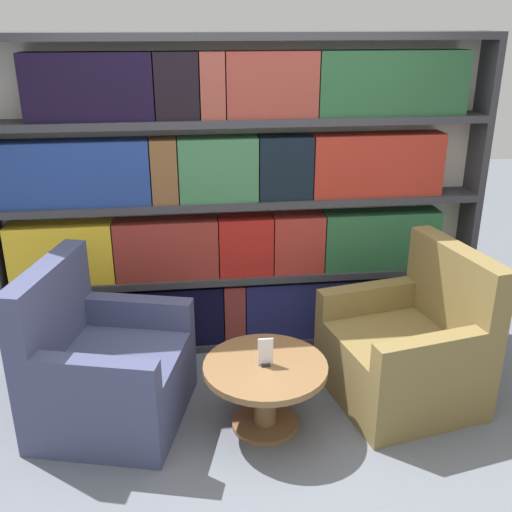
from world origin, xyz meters
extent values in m
plane|color=slate|center=(0.00, 0.00, 0.00)|extent=(14.00, 14.00, 0.00)
cube|color=silver|center=(0.00, 1.38, 1.11)|extent=(3.42, 0.05, 2.23)
cube|color=#333338|center=(1.69, 1.25, 1.11)|extent=(0.05, 0.30, 2.23)
cube|color=#333338|center=(0.00, 1.25, 0.03)|extent=(3.32, 0.30, 0.05)
cube|color=#333338|center=(0.00, 1.25, 0.56)|extent=(3.32, 0.30, 0.05)
cube|color=#333338|center=(0.00, 1.25, 1.11)|extent=(3.32, 0.30, 0.05)
cube|color=#333338|center=(0.00, 1.25, 1.67)|extent=(3.32, 0.30, 0.05)
cube|color=#333338|center=(0.00, 1.25, 2.20)|extent=(3.32, 0.30, 0.05)
cube|color=black|center=(-0.84, 1.23, 0.28)|extent=(1.38, 0.20, 0.45)
cube|color=maroon|center=(-0.07, 1.23, 0.28)|extent=(0.15, 0.20, 0.45)
cube|color=#1D1F4E|center=(0.64, 1.23, 0.28)|extent=(1.26, 0.20, 0.45)
cube|color=gold|center=(-1.26, 1.23, 0.80)|extent=(0.71, 0.20, 0.43)
cube|color=maroon|center=(-0.54, 1.23, 0.80)|extent=(0.72, 0.20, 0.43)
cube|color=#A61C18|center=(0.02, 1.23, 0.80)|extent=(0.38, 0.20, 0.43)
cube|color=#9E2D25|center=(0.40, 1.23, 0.80)|extent=(0.36, 0.20, 0.43)
cube|color=#265B35|center=(1.01, 1.23, 0.80)|extent=(0.85, 0.20, 0.43)
cube|color=navy|center=(-1.12, 1.23, 1.36)|extent=(1.00, 0.20, 0.43)
cube|color=brown|center=(-0.53, 1.23, 1.36)|extent=(0.17, 0.20, 0.43)
cube|color=#376D45|center=(-0.17, 1.23, 1.36)|extent=(0.53, 0.20, 0.43)
cube|color=black|center=(0.29, 1.23, 1.36)|extent=(0.37, 0.20, 0.43)
cube|color=#A02A1E|center=(0.94, 1.23, 1.36)|extent=(0.92, 0.20, 0.43)
cube|color=black|center=(-0.97, 1.23, 1.91)|extent=(0.81, 0.20, 0.42)
cube|color=black|center=(-0.42, 1.23, 1.91)|extent=(0.28, 0.20, 0.42)
cube|color=brown|center=(-0.19, 1.23, 1.91)|extent=(0.16, 0.20, 0.42)
cube|color=brown|center=(0.19, 1.23, 1.91)|extent=(0.60, 0.20, 0.42)
cube|color=#234E2D|center=(1.01, 1.23, 1.91)|extent=(1.01, 0.20, 0.42)
cube|color=#42476B|center=(-0.88, 0.42, 0.23)|extent=(1.02, 1.05, 0.45)
cube|color=#42476B|center=(-1.22, 0.50, 0.73)|extent=(0.36, 0.87, 0.55)
cube|color=#42476B|center=(-0.91, 0.04, 0.55)|extent=(0.69, 0.29, 0.19)
cube|color=#42476B|center=(-0.72, 0.76, 0.55)|extent=(0.69, 0.29, 0.19)
cube|color=olive|center=(0.93, 0.42, 0.23)|extent=(0.98, 1.02, 0.45)
cube|color=olive|center=(1.26, 0.48, 0.73)|extent=(0.31, 0.88, 0.55)
cube|color=olive|center=(0.79, 0.77, 0.55)|extent=(0.70, 0.26, 0.19)
cube|color=olive|center=(0.94, 0.04, 0.55)|extent=(0.70, 0.26, 0.19)
cylinder|color=brown|center=(0.02, 0.21, 0.20)|extent=(0.13, 0.13, 0.39)
cylinder|color=brown|center=(0.02, 0.21, 0.01)|extent=(0.40, 0.40, 0.03)
cylinder|color=brown|center=(0.02, 0.21, 0.41)|extent=(0.73, 0.73, 0.04)
cube|color=black|center=(0.02, 0.21, 0.44)|extent=(0.05, 0.06, 0.01)
cube|color=white|center=(0.02, 0.21, 0.52)|extent=(0.09, 0.01, 0.17)
camera|label=1|loc=(-0.40, -2.76, 2.31)|focal=42.00mm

